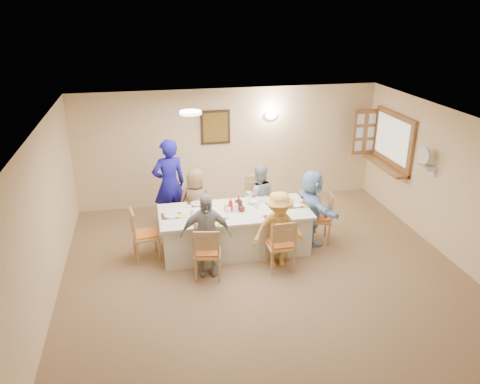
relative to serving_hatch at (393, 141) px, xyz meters
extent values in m
plane|color=olive|center=(-3.21, -2.40, -1.50)|extent=(7.00, 7.00, 0.00)
plane|color=beige|center=(-3.21, 1.10, -0.25)|extent=(6.50, 0.00, 6.50)
plane|color=beige|center=(-6.46, -2.40, -0.25)|extent=(0.00, 7.00, 7.00)
plane|color=beige|center=(0.04, -2.40, -0.25)|extent=(0.00, 7.00, 7.00)
plane|color=white|center=(-3.21, -2.40, 1.00)|extent=(7.00, 7.00, 0.00)
cube|color=#402616|center=(-3.51, 1.07, 0.20)|extent=(0.62, 0.04, 0.72)
cube|color=black|center=(-3.51, 1.05, 0.20)|extent=(0.52, 0.02, 0.62)
ellipsoid|color=white|center=(-2.31, 1.04, 0.40)|extent=(0.26, 0.09, 0.18)
cylinder|color=white|center=(-4.21, -0.90, 0.97)|extent=(0.36, 0.36, 0.05)
cube|color=#996437|center=(0.00, 0.00, 0.00)|extent=(0.06, 1.50, 1.15)
cube|color=#996437|center=(-0.12, 0.00, -0.53)|extent=(0.30, 1.50, 0.05)
cube|color=#996437|center=(-0.26, 0.76, 0.00)|extent=(0.55, 0.04, 1.00)
cube|color=white|center=(-0.08, -1.35, -0.10)|extent=(0.22, 0.36, 0.03)
cube|color=silver|center=(-3.53, -1.13, -1.12)|extent=(2.63, 1.11, 0.76)
imported|color=brown|center=(-4.13, -0.45, -0.83)|extent=(0.66, 0.44, 1.34)
imported|color=#929CA6|center=(-2.93, -0.45, -0.83)|extent=(0.67, 0.54, 1.33)
imported|color=#9B9B9B|center=(-4.13, -1.81, -0.80)|extent=(0.89, 0.51, 1.40)
imported|color=gold|center=(-2.93, -1.81, -0.83)|extent=(0.86, 0.50, 1.33)
imported|color=#92C2F2|center=(-2.11, -1.13, -0.80)|extent=(1.42, 0.80, 1.40)
imported|color=#171498|center=(-4.58, 0.02, -0.60)|extent=(0.87, 0.75, 1.79)
cube|color=#472B19|center=(-4.13, -1.55, -0.74)|extent=(0.35, 0.26, 0.01)
cylinder|color=white|center=(-4.13, -1.55, -0.73)|extent=(0.24, 0.24, 0.01)
cube|color=yellow|center=(-3.95, -1.60, -0.73)|extent=(0.14, 0.14, 0.01)
cube|color=#472B19|center=(-2.93, -1.55, -0.74)|extent=(0.34, 0.25, 0.01)
cylinder|color=white|center=(-2.93, -1.55, -0.73)|extent=(0.24, 0.24, 0.02)
cube|color=yellow|center=(-2.75, -1.60, -0.73)|extent=(0.14, 0.14, 0.01)
cube|color=#472B19|center=(-4.13, -0.71, -0.74)|extent=(0.37, 0.27, 0.01)
cylinder|color=white|center=(-4.13, -0.71, -0.73)|extent=(0.25, 0.25, 0.02)
cube|color=yellow|center=(-3.95, -0.76, -0.73)|extent=(0.13, 0.13, 0.01)
cube|color=#472B19|center=(-2.93, -0.71, -0.74)|extent=(0.32, 0.24, 0.01)
cylinder|color=white|center=(-2.93, -0.71, -0.73)|extent=(0.25, 0.25, 0.02)
cube|color=yellow|center=(-2.75, -0.76, -0.73)|extent=(0.13, 0.13, 0.01)
cube|color=#472B19|center=(-4.63, -1.13, -0.74)|extent=(0.34, 0.25, 0.01)
cylinder|color=white|center=(-4.63, -1.13, -0.73)|extent=(0.26, 0.26, 0.02)
cube|color=yellow|center=(-4.45, -1.18, -0.73)|extent=(0.14, 0.14, 0.01)
cube|color=#472B19|center=(-2.41, -1.13, -0.74)|extent=(0.35, 0.26, 0.01)
cylinder|color=white|center=(-2.41, -1.13, -0.73)|extent=(0.23, 0.23, 0.01)
cube|color=yellow|center=(-2.23, -1.18, -0.73)|extent=(0.14, 0.14, 0.01)
imported|color=white|center=(-4.35, -1.46, -0.70)|extent=(0.14, 0.14, 0.08)
imported|color=white|center=(-3.13, -0.63, -0.70)|extent=(0.12, 0.12, 0.07)
imported|color=white|center=(-3.80, -1.37, -0.71)|extent=(0.33, 0.33, 0.05)
imported|color=white|center=(-3.14, -0.88, -0.71)|extent=(0.32, 0.32, 0.07)
imported|color=#AA210E|center=(-3.60, -1.11, -0.62)|extent=(0.14, 0.14, 0.24)
imported|color=#4A1D13|center=(-3.44, -1.04, -0.63)|extent=(0.15, 0.15, 0.22)
imported|color=#4A1D13|center=(-3.42, -1.18, -0.66)|extent=(0.14, 0.14, 0.15)
cylinder|color=silver|center=(-3.68, -1.08, -0.68)|extent=(0.07, 0.07, 0.11)
camera|label=1|loc=(-4.95, -8.41, 2.65)|focal=35.00mm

